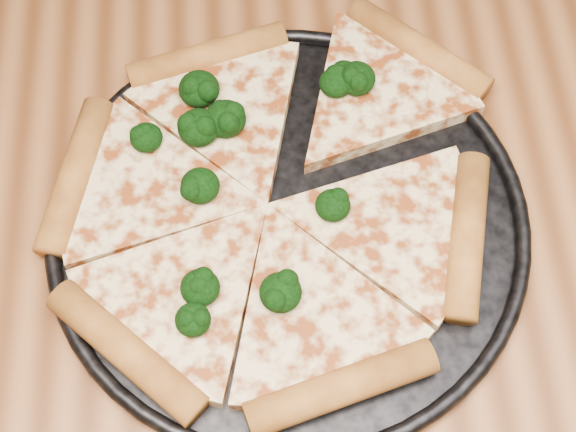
{
  "coord_description": "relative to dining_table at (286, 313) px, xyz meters",
  "views": [
    {
      "loc": [
        -0.02,
        -0.26,
        1.32
      ],
      "look_at": [
        0.0,
        0.03,
        0.77
      ],
      "focal_mm": 53.52,
      "sensor_mm": 36.0,
      "label": 1
    }
  ],
  "objects": [
    {
      "name": "dining_table",
      "position": [
        0.0,
        0.0,
        0.0
      ],
      "size": [
        1.2,
        0.9,
        0.75
      ],
      "color": "brown",
      "rests_on": "ground"
    },
    {
      "name": "pizza",
      "position": [
        -0.01,
        0.05,
        0.11
      ],
      "size": [
        0.36,
        0.36,
        0.03
      ],
      "rotation": [
        0.0,
        0.0,
        0.28
      ],
      "color": "beige",
      "rests_on": "pizza_pan"
    },
    {
      "name": "pizza_pan",
      "position": [
        0.0,
        0.03,
        0.1
      ],
      "size": [
        0.35,
        0.35,
        0.02
      ],
      "color": "black",
      "rests_on": "dining_table"
    },
    {
      "name": "broccoli_florets",
      "position": [
        -0.03,
        0.08,
        0.12
      ],
      "size": [
        0.19,
        0.22,
        0.02
      ],
      "color": "black",
      "rests_on": "pizza"
    }
  ]
}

